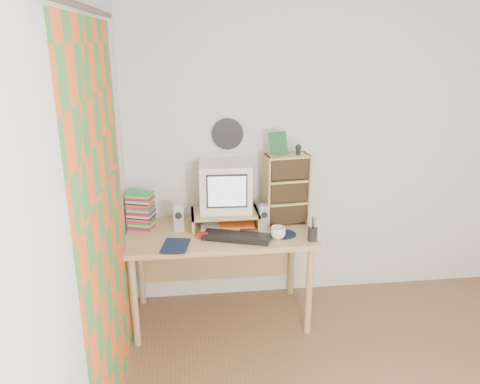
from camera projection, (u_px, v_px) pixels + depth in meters
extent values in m
plane|color=silver|center=(339.00, 152.00, 3.87)|extent=(3.50, 0.00, 3.50)
plane|color=silver|center=(78.00, 256.00, 2.02)|extent=(0.00, 3.50, 3.50)
plane|color=#EF5821|center=(106.00, 233.00, 2.51)|extent=(0.00, 2.20, 2.20)
cylinder|color=black|center=(228.00, 134.00, 3.69)|extent=(0.25, 0.02, 0.25)
cube|color=tan|center=(220.00, 234.00, 3.57)|extent=(1.40, 0.70, 0.04)
cube|color=tan|center=(217.00, 257.00, 3.99)|extent=(1.33, 0.02, 0.41)
cylinder|color=tan|center=(134.00, 302.00, 3.34)|extent=(0.05, 0.05, 0.71)
cylinder|color=tan|center=(309.00, 291.00, 3.49)|extent=(0.05, 0.05, 0.71)
cylinder|color=tan|center=(141.00, 265.00, 3.89)|extent=(0.05, 0.05, 0.71)
cylinder|color=tan|center=(292.00, 257.00, 4.03)|extent=(0.05, 0.05, 0.71)
cube|color=tan|center=(193.00, 220.00, 3.62)|extent=(0.02, 0.30, 0.12)
cube|color=tan|center=(257.00, 217.00, 3.67)|extent=(0.02, 0.30, 0.12)
cube|color=tan|center=(225.00, 213.00, 3.63)|extent=(0.52, 0.30, 0.02)
cube|color=white|center=(225.00, 187.00, 3.62)|extent=(0.41, 0.41, 0.37)
cube|color=silver|center=(179.00, 217.00, 3.55)|extent=(0.08, 0.08, 0.21)
cube|color=silver|center=(264.00, 217.00, 3.59)|extent=(0.07, 0.07, 0.19)
cube|color=black|center=(237.00, 237.00, 3.42)|extent=(0.52, 0.32, 0.03)
cube|color=tan|center=(286.00, 189.00, 3.64)|extent=(0.35, 0.21, 0.56)
imported|color=white|center=(278.00, 233.00, 3.42)|extent=(0.13, 0.13, 0.09)
imported|color=#0F1B38|center=(163.00, 244.00, 3.28)|extent=(0.24, 0.20, 0.04)
cylinder|color=#101436|center=(283.00, 234.00, 3.50)|extent=(0.24, 0.24, 0.00)
cube|color=#B11F12|center=(202.00, 235.00, 3.44)|extent=(0.08, 0.05, 0.04)
cube|color=#18542B|center=(278.00, 143.00, 3.54)|extent=(0.14, 0.06, 0.17)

